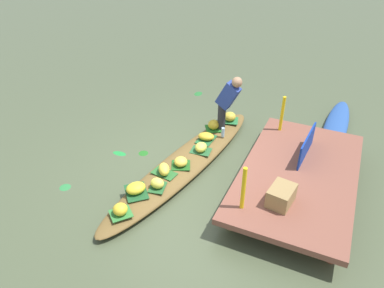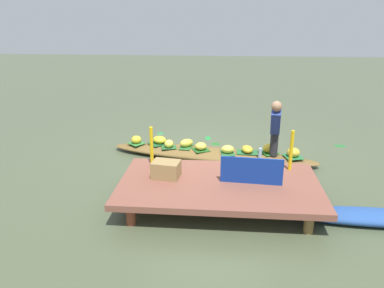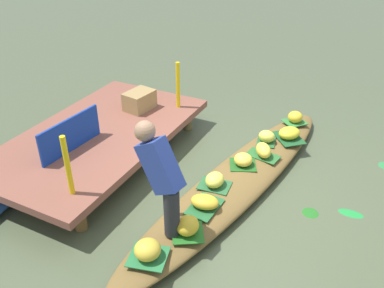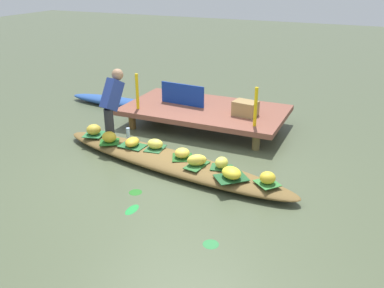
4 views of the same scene
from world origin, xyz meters
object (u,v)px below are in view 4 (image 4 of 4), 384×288
at_px(banana_bunch_5, 182,153).
at_px(produce_crate, 245,108).
at_px(vendor_person, 112,100).
at_px(water_bottle, 128,133).
at_px(banana_bunch_8, 268,178).
at_px(banana_bunch_4, 155,144).
at_px(banana_bunch_0, 231,173).
at_px(vendor_boat, 169,161).
at_px(banana_bunch_3, 94,130).
at_px(banana_bunch_6, 197,160).
at_px(banana_bunch_1, 109,137).
at_px(moored_boat, 120,102).
at_px(market_banner, 182,94).
at_px(banana_bunch_7, 222,163).
at_px(banana_bunch_2, 132,142).

bearing_deg(banana_bunch_5, produce_crate, 76.13).
distance_m(vendor_person, water_bottle, 0.64).
bearing_deg(banana_bunch_8, banana_bunch_4, 168.07).
bearing_deg(banana_bunch_4, banana_bunch_8, -11.93).
bearing_deg(banana_bunch_4, banana_bunch_0, -17.63).
relative_size(vendor_person, water_bottle, 6.01).
xyz_separation_m(vendor_boat, produce_crate, (0.69, 1.86, 0.43)).
bearing_deg(banana_bunch_0, water_bottle, 162.66).
xyz_separation_m(banana_bunch_3, banana_bunch_6, (2.21, -0.40, -0.01)).
bearing_deg(banana_bunch_1, moored_boat, 119.51).
bearing_deg(vendor_boat, market_banner, 118.69).
xyz_separation_m(banana_bunch_0, banana_bunch_3, (-2.83, 0.58, 0.01)).
bearing_deg(banana_bunch_1, banana_bunch_0, -9.45).
height_order(banana_bunch_7, water_bottle, water_bottle).
relative_size(vendor_boat, water_bottle, 22.28).
bearing_deg(vendor_boat, banana_bunch_4, 164.04).
height_order(banana_bunch_3, banana_bunch_7, banana_bunch_3).
height_order(banana_bunch_1, water_bottle, water_bottle).
bearing_deg(banana_bunch_4, moored_boat, 134.32).
bearing_deg(vendor_boat, banana_bunch_1, -174.06).
bearing_deg(water_bottle, vendor_boat, -19.78).
bearing_deg(banana_bunch_4, vendor_boat, -25.46).
distance_m(banana_bunch_6, produce_crate, 2.02).
bearing_deg(banana_bunch_5, banana_bunch_2, 175.38).
bearing_deg(vendor_boat, banana_bunch_7, 5.47).
bearing_deg(banana_bunch_2, vendor_boat, -7.38).
xyz_separation_m(banana_bunch_8, vendor_person, (-2.94, 0.59, 0.59)).
bearing_deg(moored_boat, banana_bunch_7, -34.04).
distance_m(banana_bunch_1, banana_bunch_8, 2.90).
relative_size(banana_bunch_2, water_bottle, 1.58).
distance_m(banana_bunch_1, vendor_person, 0.64).
bearing_deg(produce_crate, banana_bunch_4, -120.96).
xyz_separation_m(banana_bunch_5, vendor_person, (-1.48, 0.31, 0.60)).
bearing_deg(banana_bunch_6, banana_bunch_7, 11.61).
relative_size(banana_bunch_1, produce_crate, 0.57).
bearing_deg(moored_boat, banana_bunch_2, -51.03).
xyz_separation_m(banana_bunch_7, banana_bunch_8, (0.76, -0.20, 0.00)).
height_order(banana_bunch_1, market_banner, market_banner).
bearing_deg(banana_bunch_7, vendor_boat, 175.97).
bearing_deg(vendor_person, banana_bunch_5, -11.74).
distance_m(banana_bunch_5, water_bottle, 1.26).
relative_size(banana_bunch_4, banana_bunch_8, 1.18).
relative_size(banana_bunch_5, produce_crate, 0.55).
height_order(banana_bunch_4, water_bottle, water_bottle).
height_order(banana_bunch_6, vendor_person, vendor_person).
height_order(banana_bunch_3, banana_bunch_8, banana_bunch_3).
bearing_deg(banana_bunch_3, banana_bunch_8, -8.98).
xyz_separation_m(banana_bunch_5, banana_bunch_7, (0.70, -0.08, 0.01)).
distance_m(moored_boat, banana_bunch_7, 4.20).
xyz_separation_m(moored_boat, vendor_person, (1.24, -2.04, 0.78)).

